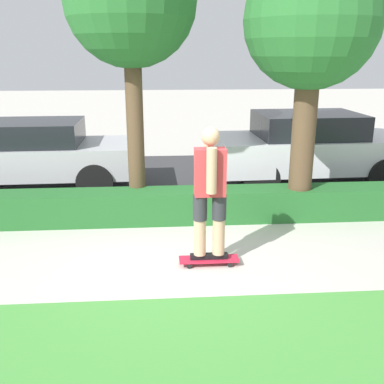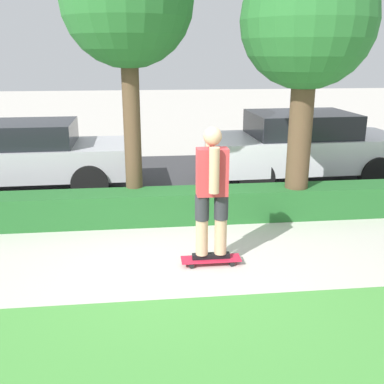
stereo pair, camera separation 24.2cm
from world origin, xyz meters
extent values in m
plane|color=#BCB7AD|center=(0.00, 0.00, 0.00)|extent=(60.00, 60.00, 0.00)
cube|color=#38383A|center=(0.00, 4.20, 0.00)|extent=(12.94, 5.00, 0.01)
cube|color=#236028|center=(0.00, 1.60, 0.27)|extent=(12.94, 0.60, 0.55)
cube|color=red|center=(0.30, -0.13, 0.08)|extent=(0.82, 0.24, 0.02)
cylinder|color=black|center=(0.58, -0.22, 0.04)|extent=(0.07, 0.04, 0.07)
cylinder|color=black|center=(0.58, -0.04, 0.04)|extent=(0.07, 0.04, 0.07)
cylinder|color=black|center=(0.02, -0.22, 0.04)|extent=(0.07, 0.04, 0.07)
cylinder|color=black|center=(0.02, -0.04, 0.04)|extent=(0.07, 0.04, 0.07)
cube|color=black|center=(0.17, -0.13, 0.13)|extent=(0.26, 0.09, 0.07)
cylinder|color=tan|center=(0.17, -0.13, 0.58)|extent=(0.16, 0.16, 0.84)
cylinder|color=#2D2D33|center=(0.17, -0.13, 0.84)|extent=(0.19, 0.19, 0.34)
cube|color=black|center=(0.43, -0.13, 0.13)|extent=(0.26, 0.09, 0.07)
cylinder|color=tan|center=(0.43, -0.13, 0.58)|extent=(0.16, 0.16, 0.84)
cylinder|color=#2D2D33|center=(0.43, -0.13, 0.84)|extent=(0.19, 0.19, 0.34)
cube|color=#C6383D|center=(0.30, -0.13, 1.32)|extent=(0.40, 0.22, 0.62)
cylinder|color=tan|center=(0.30, -0.30, 1.38)|extent=(0.13, 0.13, 0.59)
cylinder|color=tan|center=(0.30, 0.03, 1.38)|extent=(0.13, 0.13, 0.59)
sphere|color=tan|center=(0.30, -0.13, 1.78)|extent=(0.24, 0.24, 0.24)
cylinder|color=brown|center=(-0.75, 1.90, 1.50)|extent=(0.29, 0.29, 3.01)
cylinder|color=brown|center=(2.06, 1.56, 1.34)|extent=(0.39, 0.39, 2.69)
sphere|color=#286B2D|center=(2.06, 1.56, 3.28)|extent=(2.14, 2.14, 2.14)
cube|color=#B7B7BC|center=(-2.97, 3.67, 0.67)|extent=(4.36, 1.79, 0.62)
cube|color=black|center=(-3.10, 3.67, 1.22)|extent=(2.28, 1.54, 0.47)
cylinder|color=black|center=(-1.63, 2.88, 0.36)|extent=(0.72, 0.20, 0.72)
cylinder|color=black|center=(-1.63, 4.45, 0.36)|extent=(0.72, 0.20, 0.72)
cube|color=silver|center=(2.96, 3.70, 0.71)|extent=(4.20, 1.97, 0.69)
cube|color=black|center=(2.84, 3.70, 1.31)|extent=(2.21, 1.68, 0.50)
cylinder|color=black|center=(4.25, 2.86, 0.37)|extent=(0.74, 0.22, 0.74)
cylinder|color=black|center=(4.25, 4.54, 0.37)|extent=(0.74, 0.22, 0.74)
cylinder|color=black|center=(1.68, 2.86, 0.37)|extent=(0.74, 0.22, 0.74)
cylinder|color=black|center=(1.68, 4.54, 0.37)|extent=(0.74, 0.22, 0.74)
camera|label=1|loc=(-0.34, -5.70, 2.80)|focal=42.00mm
camera|label=2|loc=(-0.58, -5.68, 2.80)|focal=42.00mm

